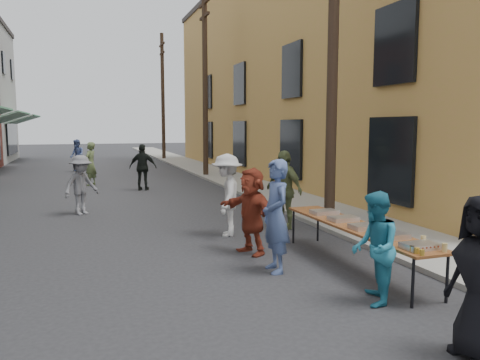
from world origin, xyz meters
TOP-DOWN VIEW (x-y plane):
  - ground at (0.00, 0.00)m, footprint 120.00×120.00m
  - sidewalk at (5.00, 15.00)m, footprint 2.20×60.00m
  - building_ochre at (11.10, 14.00)m, footprint 10.00×28.00m
  - utility_pole_near at (4.30, 3.00)m, footprint 0.26×0.26m
  - utility_pole_mid at (4.30, 15.00)m, footprint 0.26×0.26m
  - utility_pole_far at (4.30, 27.00)m, footprint 0.26×0.26m
  - serving_table at (3.02, -0.14)m, footprint 0.70×4.00m
  - catering_tray_sausage at (3.02, -1.79)m, footprint 0.50×0.33m
  - catering_tray_foil_b at (3.02, -1.14)m, footprint 0.50×0.33m
  - catering_tray_buns at (3.02, -0.44)m, footprint 0.50×0.33m
  - catering_tray_foil_d at (3.02, 0.26)m, footprint 0.50×0.33m
  - catering_tray_buns_end at (3.02, 0.96)m, footprint 0.50×0.33m
  - condiment_jar_a at (2.80, -2.09)m, footprint 0.07×0.07m
  - condiment_jar_b at (2.80, -1.99)m, footprint 0.07×0.07m
  - condiment_jar_c at (2.80, -1.89)m, footprint 0.07×0.07m
  - cup_stack at (3.22, -2.04)m, footprint 0.08×0.08m
  - guest_front_b at (1.60, 0.08)m, footprint 0.48×0.71m
  - guest_front_c at (2.33, -1.69)m, footprint 0.90×0.96m
  - guest_front_d at (1.60, 2.85)m, footprint 1.07×1.37m
  - guest_front_e at (3.12, 3.12)m, footprint 0.84×1.20m
  - guest_queue_back at (1.61, 1.28)m, footprint 0.93×1.64m
  - passerby_left at (-1.49, 6.58)m, footprint 1.23×1.14m
  - passerby_mid at (0.77, 11.04)m, footprint 1.13×0.75m
  - passerby_right at (-1.10, 13.21)m, footprint 0.71×0.79m
  - passerby_far at (-1.65, 19.44)m, footprint 0.93×1.04m

SIDE VIEW (x-z plane):
  - ground at x=0.00m, z-range 0.00..0.00m
  - sidewalk at x=5.00m, z-range 0.00..0.10m
  - serving_table at x=3.02m, z-range 0.34..1.09m
  - catering_tray_sausage at x=3.02m, z-range 0.75..0.83m
  - catering_tray_foil_b at x=3.02m, z-range 0.75..0.83m
  - catering_tray_buns at x=3.02m, z-range 0.75..0.83m
  - catering_tray_foil_d at x=3.02m, z-range 0.75..0.83m
  - catering_tray_buns_end at x=3.02m, z-range 0.75..0.83m
  - condiment_jar_a at x=2.80m, z-range 0.75..0.83m
  - condiment_jar_b at x=2.80m, z-range 0.75..0.83m
  - condiment_jar_c at x=2.80m, z-range 0.75..0.83m
  - guest_front_c at x=2.33m, z-range 0.00..1.58m
  - cup_stack at x=3.22m, z-range 0.75..0.87m
  - passerby_left at x=-1.49m, z-range 0.00..1.66m
  - guest_queue_back at x=1.61m, z-range 0.00..1.68m
  - passerby_far at x=-1.65m, z-range 0.00..1.75m
  - passerby_mid at x=0.77m, z-range 0.00..1.78m
  - passerby_right at x=-1.10m, z-range 0.00..1.81m
  - guest_front_d at x=1.60m, z-range 0.00..1.85m
  - guest_front_e at x=3.12m, z-range 0.00..1.89m
  - guest_front_b at x=1.60m, z-range 0.00..1.92m
  - utility_pole_near at x=4.30m, z-range 0.00..9.00m
  - utility_pole_mid at x=4.30m, z-range 0.00..9.00m
  - utility_pole_far at x=4.30m, z-range 0.00..9.00m
  - building_ochre at x=11.10m, z-range 0.00..10.00m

